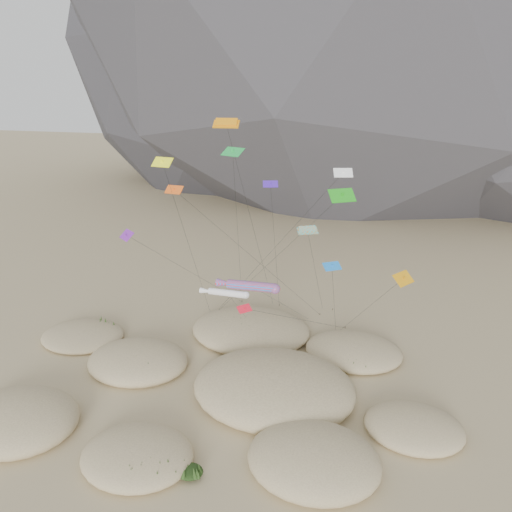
{
  "coord_description": "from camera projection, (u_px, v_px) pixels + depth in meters",
  "views": [
    {
      "loc": [
        14.58,
        -40.52,
        32.43
      ],
      "look_at": [
        0.32,
        12.0,
        13.15
      ],
      "focal_mm": 35.0,
      "sensor_mm": 36.0,
      "label": 1
    }
  ],
  "objects": [
    {
      "name": "rainbow_tube_kite",
      "position": [
        249.0,
        286.0,
        55.81
      ],
      "size": [
        8.83,
        15.96,
        11.53
      ],
      "color": "#FF1A1E",
      "rests_on": "ground"
    },
    {
      "name": "white_tube_kite",
      "position": [
        225.0,
        293.0,
        56.68
      ],
      "size": [
        6.26,
        12.26,
        10.17
      ],
      "color": "white",
      "rests_on": "ground"
    },
    {
      "name": "delta_kites",
      "position": [
        266.0,
        212.0,
        54.91
      ],
      "size": [
        33.17,
        23.6,
        25.16
      ],
      "color": "#FDFF1A",
      "rests_on": "ground"
    },
    {
      "name": "kite_stakes",
      "position": [
        291.0,
        315.0,
        72.54
      ],
      "size": [
        19.07,
        7.35,
        0.3
      ],
      "color": "#3F2D1E",
      "rests_on": "ground"
    },
    {
      "name": "dunes",
      "position": [
        226.0,
        381.0,
        55.43
      ],
      "size": [
        52.2,
        36.75,
        4.37
      ],
      "color": "#CCB789",
      "rests_on": "ground"
    },
    {
      "name": "dune_grass",
      "position": [
        225.0,
        383.0,
        55.07
      ],
      "size": [
        42.85,
        29.01,
        1.45
      ],
      "color": "black",
      "rests_on": "ground"
    },
    {
      "name": "ground",
      "position": [
        223.0,
        414.0,
        51.29
      ],
      "size": [
        500.0,
        500.0,
        0.0
      ],
      "primitive_type": "plane",
      "color": "#CCB789",
      "rests_on": "ground"
    },
    {
      "name": "multi_parafoil",
      "position": [
        308.0,
        232.0,
        52.45
      ],
      "size": [
        2.32,
        19.45,
        18.01
      ],
      "color": "orange",
      "rests_on": "ground"
    },
    {
      "name": "orange_parafoil",
      "position": [
        227.0,
        126.0,
        55.3
      ],
      "size": [
        3.95,
        14.4,
        28.44
      ],
      "color": "orange",
      "rests_on": "ground"
    }
  ]
}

